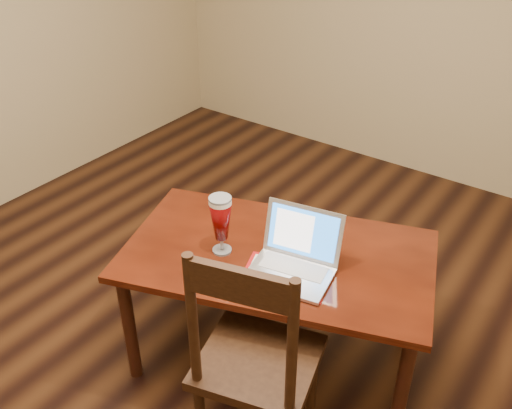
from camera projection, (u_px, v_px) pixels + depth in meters
The scene contains 4 objects.
ground at pixel (222, 352), 3.01m from camera, with size 5.00×5.00×0.00m, color black.
room_shell at pixel (207, 10), 2.07m from camera, with size 4.51×5.01×2.71m.
dining_table at pixel (276, 264), 2.68m from camera, with size 1.60×1.21×0.96m.
dining_chair at pixel (255, 362), 2.28m from camera, with size 0.57×0.55×1.11m.
Camera 1 is at (1.38, -1.63, 2.27)m, focal length 40.00 mm.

